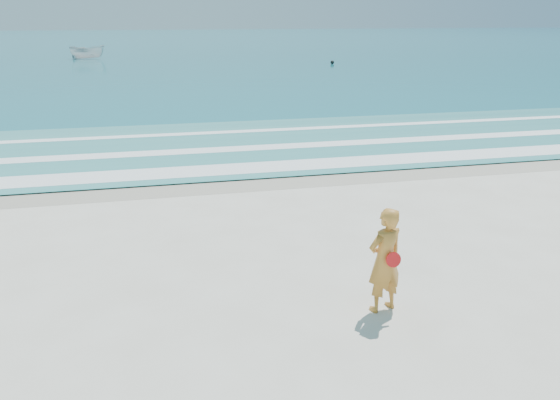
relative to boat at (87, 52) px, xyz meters
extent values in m
plane|color=silver|center=(9.70, -62.87, -0.85)|extent=(400.00, 400.00, 0.00)
cube|color=#B2A893|center=(9.70, -53.87, -0.85)|extent=(400.00, 2.40, 0.00)
cube|color=#19727F|center=(9.70, 42.13, -0.83)|extent=(400.00, 190.00, 0.04)
cube|color=#59B7AD|center=(9.70, -48.87, -0.81)|extent=(400.00, 10.00, 0.01)
cube|color=white|center=(9.70, -52.57, -0.80)|extent=(400.00, 1.40, 0.01)
cube|color=white|center=(9.70, -49.67, -0.80)|extent=(400.00, 0.90, 0.01)
cube|color=white|center=(9.70, -46.37, -0.80)|extent=(400.00, 0.60, 0.01)
imported|color=silver|center=(0.00, 0.00, 0.00)|extent=(4.43, 2.40, 1.62)
sphere|color=black|center=(26.20, -13.33, -0.61)|extent=(0.40, 0.40, 0.40)
imported|color=#C67F2E|center=(11.07, -62.38, 0.12)|extent=(0.81, 0.65, 1.94)
cylinder|color=red|center=(11.15, -62.56, 0.20)|extent=(0.27, 0.08, 0.27)
camera|label=1|loc=(7.35, -70.42, 4.18)|focal=35.00mm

